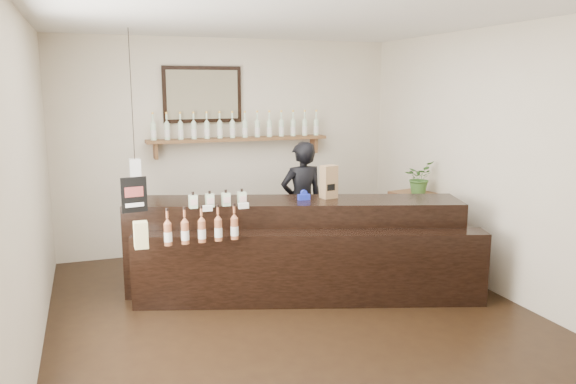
{
  "coord_description": "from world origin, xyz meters",
  "views": [
    {
      "loc": [
        -1.78,
        -4.81,
        2.18
      ],
      "look_at": [
        0.19,
        0.7,
        1.08
      ],
      "focal_mm": 35.0,
      "sensor_mm": 36.0,
      "label": 1
    }
  ],
  "objects": [
    {
      "name": "shopkeeper",
      "position": [
        0.68,
        1.55,
        0.86
      ],
      "size": [
        0.65,
        0.45,
        1.73
      ],
      "primitive_type": "imported",
      "rotation": [
        0.0,
        0.0,
        3.2
      ],
      "color": "black",
      "rests_on": "ground"
    },
    {
      "name": "counter",
      "position": [
        0.26,
        0.57,
        0.46
      ],
      "size": [
        3.56,
        2.01,
        1.16
      ],
      "color": "black",
      "rests_on": "ground"
    },
    {
      "name": "promo_sign",
      "position": [
        -1.39,
        0.66,
        1.16
      ],
      "size": [
        0.24,
        0.06,
        0.34
      ],
      "color": "black",
      "rests_on": "counter"
    },
    {
      "name": "side_cabinet",
      "position": [
        2.0,
        1.02,
        0.45
      ],
      "size": [
        0.56,
        0.69,
        0.89
      ],
      "color": "brown",
      "rests_on": "ground"
    },
    {
      "name": "paper_bag",
      "position": [
        0.65,
        0.67,
        1.17
      ],
      "size": [
        0.18,
        0.15,
        0.36
      ],
      "color": "brown",
      "rests_on": "counter"
    },
    {
      "name": "tape_dispenser",
      "position": [
        0.36,
        0.67,
        1.03
      ],
      "size": [
        0.13,
        0.05,
        0.11
      ],
      "color": "#1B2ABE",
      "rests_on": "counter"
    },
    {
      "name": "back_wall_decor",
      "position": [
        -0.14,
        2.37,
        1.75
      ],
      "size": [
        2.66,
        0.96,
        1.69
      ],
      "color": "brown",
      "rests_on": "ground"
    },
    {
      "name": "potted_plant",
      "position": [
        2.0,
        1.02,
        1.09
      ],
      "size": [
        0.47,
        0.46,
        0.4
      ],
      "primitive_type": "imported",
      "rotation": [
        0.0,
        0.0,
        0.64
      ],
      "color": "#3B6829",
      "rests_on": "side_cabinet"
    },
    {
      "name": "ground",
      "position": [
        0.0,
        0.0,
        0.0
      ],
      "size": [
        5.0,
        5.0,
        0.0
      ],
      "primitive_type": "plane",
      "color": "black",
      "rests_on": "ground"
    },
    {
      "name": "room_shell",
      "position": [
        0.0,
        0.0,
        1.7
      ],
      "size": [
        5.0,
        5.0,
        5.0
      ],
      "color": "beige",
      "rests_on": "ground"
    }
  ]
}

